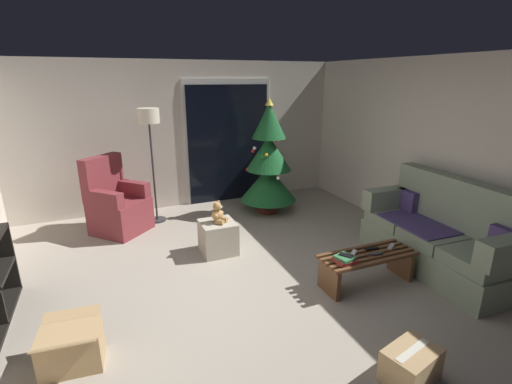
# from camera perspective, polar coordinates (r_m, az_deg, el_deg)

# --- Properties ---
(ground_plane) EXTENTS (7.00, 7.00, 0.00)m
(ground_plane) POSITION_cam_1_polar(r_m,az_deg,el_deg) (4.21, -1.38, -14.45)
(ground_plane) COLOR #9E9384
(wall_back) EXTENTS (5.72, 0.12, 2.50)m
(wall_back) POSITION_cam_1_polar(r_m,az_deg,el_deg) (6.60, -11.32, 8.61)
(wall_back) COLOR beige
(wall_back) RESTS_ON ground
(wall_right) EXTENTS (0.12, 6.00, 2.50)m
(wall_right) POSITION_cam_1_polar(r_m,az_deg,el_deg) (5.41, 28.09, 5.01)
(wall_right) COLOR beige
(wall_right) RESTS_ON ground
(patio_door_frame) EXTENTS (1.60, 0.02, 2.20)m
(patio_door_frame) POSITION_cam_1_polar(r_m,az_deg,el_deg) (6.76, -4.32, 7.82)
(patio_door_frame) COLOR silver
(patio_door_frame) RESTS_ON ground
(patio_door_glass) EXTENTS (1.50, 0.02, 2.10)m
(patio_door_glass) POSITION_cam_1_polar(r_m,az_deg,el_deg) (6.75, -4.26, 7.37)
(patio_door_glass) COLOR black
(patio_door_glass) RESTS_ON ground
(couch) EXTENTS (0.86, 1.97, 1.08)m
(couch) POSITION_cam_1_polar(r_m,az_deg,el_deg) (4.96, 26.74, -6.13)
(couch) COLOR gray
(couch) RESTS_ON ground
(coffee_table) EXTENTS (1.10, 0.40, 0.37)m
(coffee_table) POSITION_cam_1_polar(r_m,az_deg,el_deg) (4.32, 16.86, -10.58)
(coffee_table) COLOR brown
(coffee_table) RESTS_ON ground
(remote_graphite) EXTENTS (0.16, 0.06, 0.02)m
(remote_graphite) POSITION_cam_1_polar(r_m,az_deg,el_deg) (4.26, 18.12, -9.12)
(remote_graphite) COLOR #333338
(remote_graphite) RESTS_ON coffee_table
(remote_silver) EXTENTS (0.15, 0.12, 0.02)m
(remote_silver) POSITION_cam_1_polar(r_m,az_deg,el_deg) (4.49, 20.24, -7.95)
(remote_silver) COLOR #ADADB2
(remote_silver) RESTS_ON coffee_table
(remote_black) EXTENTS (0.16, 0.07, 0.02)m
(remote_black) POSITION_cam_1_polar(r_m,az_deg,el_deg) (4.36, 17.58, -8.39)
(remote_black) COLOR black
(remote_black) RESTS_ON coffee_table
(remote_white) EXTENTS (0.15, 0.13, 0.02)m
(remote_white) POSITION_cam_1_polar(r_m,az_deg,el_deg) (4.20, 14.88, -9.19)
(remote_white) COLOR silver
(remote_white) RESTS_ON coffee_table
(book_stack) EXTENTS (0.22, 0.22, 0.07)m
(book_stack) POSITION_cam_1_polar(r_m,az_deg,el_deg) (4.01, 13.66, -10.08)
(book_stack) COLOR #A32D28
(book_stack) RESTS_ON coffee_table
(cell_phone) EXTENTS (0.14, 0.16, 0.01)m
(cell_phone) POSITION_cam_1_polar(r_m,az_deg,el_deg) (4.01, 13.81, -9.50)
(cell_phone) COLOR black
(cell_phone) RESTS_ON book_stack
(christmas_tree) EXTENTS (0.94, 0.94, 1.91)m
(christmas_tree) POSITION_cam_1_polar(r_m,az_deg,el_deg) (6.12, 1.97, 4.45)
(christmas_tree) COLOR #4C1E19
(christmas_tree) RESTS_ON ground
(armchair) EXTENTS (0.97, 0.97, 1.13)m
(armchair) POSITION_cam_1_polar(r_m,az_deg,el_deg) (5.82, -20.79, -1.98)
(armchair) COLOR maroon
(armchair) RESTS_ON ground
(floor_lamp) EXTENTS (0.32, 0.32, 1.78)m
(floor_lamp) POSITION_cam_1_polar(r_m,az_deg,el_deg) (5.81, -16.22, 9.66)
(floor_lamp) COLOR #2D2D30
(floor_lamp) RESTS_ON ground
(ottoman) EXTENTS (0.44, 0.44, 0.43)m
(ottoman) POSITION_cam_1_polar(r_m,az_deg,el_deg) (4.88, -5.91, -7.00)
(ottoman) COLOR #B2A893
(ottoman) RESTS_ON ground
(teddy_bear_honey) EXTENTS (0.21, 0.22, 0.29)m
(teddy_bear_honey) POSITION_cam_1_polar(r_m,az_deg,el_deg) (4.75, -5.92, -3.35)
(teddy_bear_honey) COLOR tan
(teddy_bear_honey) RESTS_ON ottoman
(cardboard_box_taped_mid_floor) EXTENTS (0.48, 0.39, 0.27)m
(cardboard_box_taped_mid_floor) POSITION_cam_1_polar(r_m,az_deg,el_deg) (3.30, 22.90, -23.47)
(cardboard_box_taped_mid_floor) COLOR tan
(cardboard_box_taped_mid_floor) RESTS_ON ground
(cardboard_box_open_near_shelf) EXTENTS (0.48, 0.52, 0.38)m
(cardboard_box_open_near_shelf) POSITION_cam_1_polar(r_m,az_deg,el_deg) (3.49, -26.73, -20.83)
(cardboard_box_open_near_shelf) COLOR tan
(cardboard_box_open_near_shelf) RESTS_ON ground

